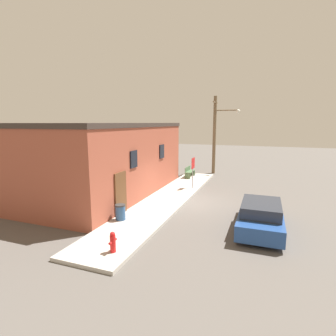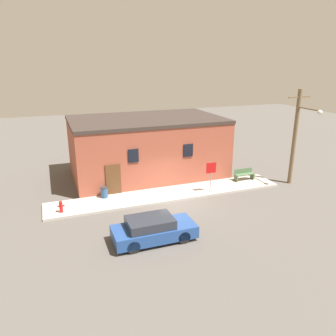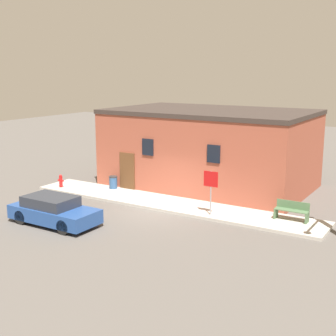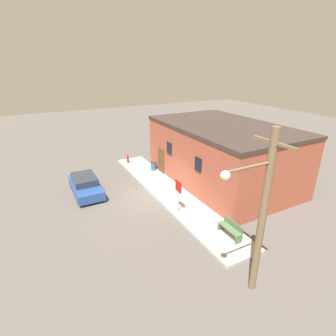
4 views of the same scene
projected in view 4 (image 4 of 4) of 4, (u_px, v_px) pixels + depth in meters
name	position (u px, v px, depth m)	size (l,w,h in m)	color
ground_plane	(153.00, 196.00, 18.42)	(80.00, 80.00, 0.00)	#56514C
sidewalk	(168.00, 192.00, 18.92)	(15.93, 2.40, 0.14)	#B2ADA3
brick_building	(221.00, 153.00, 20.19)	(11.40, 7.11, 4.51)	#9E4C38
fire_hydrant	(128.00, 159.00, 24.18)	(0.41, 0.20, 0.73)	red
stop_sign	(178.00, 190.00, 15.76)	(0.72, 0.06, 2.07)	gray
bench	(231.00, 229.00, 13.84)	(1.49, 0.44, 0.85)	#4C6B47
trash_bin	(153.00, 166.00, 22.50)	(0.47, 0.47, 0.72)	#2D517F
utility_pole	(261.00, 212.00, 9.54)	(1.80, 2.26, 6.81)	brown
parked_car	(85.00, 185.00, 18.70)	(4.14, 1.75, 1.26)	black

